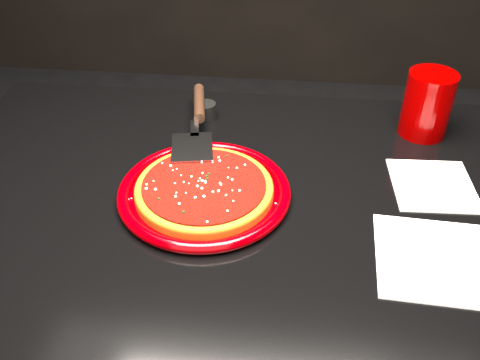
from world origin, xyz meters
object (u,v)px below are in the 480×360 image
at_px(table, 243,333).
at_px(cup, 427,104).
at_px(plate, 204,192).
at_px(ramekin, 206,111).
at_px(pizza_server, 197,121).

xyz_separation_m(table, cup, (0.35, 0.26, 0.44)).
xyz_separation_m(table, plate, (-0.07, 0.00, 0.39)).
xyz_separation_m(table, ramekin, (-0.11, 0.28, 0.39)).
height_order(cup, ramekin, cup).
bearing_deg(table, pizza_server, 120.69).
height_order(plate, ramekin, ramekin).
bearing_deg(table, ramekin, 111.83).
bearing_deg(plate, cup, 32.13).
height_order(pizza_server, cup, cup).
distance_m(pizza_server, cup, 0.47).
height_order(table, pizza_server, pizza_server).
xyz_separation_m(plate, cup, (0.42, 0.26, 0.06)).
distance_m(table, ramekin, 0.49).
distance_m(cup, ramekin, 0.46).
bearing_deg(cup, ramekin, 178.28).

